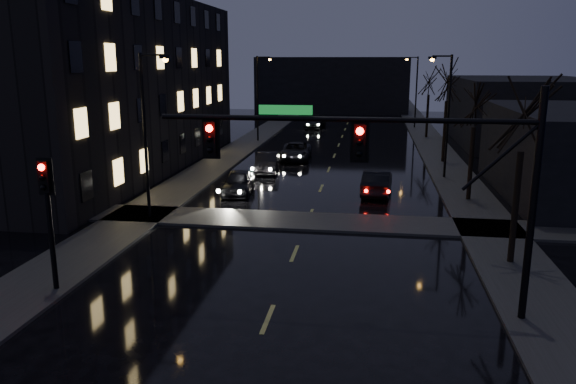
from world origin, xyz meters
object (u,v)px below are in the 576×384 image
(oncoming_car_a, at_px, (238,182))
(oncoming_car_d, at_px, (315,122))
(oncoming_car_b, at_px, (267,163))
(lead_car, at_px, (377,182))
(oncoming_car_c, at_px, (296,151))

(oncoming_car_a, height_order, oncoming_car_d, oncoming_car_a)
(oncoming_car_b, height_order, lead_car, lead_car)
(oncoming_car_c, relative_size, lead_car, 1.11)
(oncoming_car_c, distance_m, lead_car, 12.48)
(oncoming_car_c, relative_size, oncoming_car_d, 1.03)
(oncoming_car_a, relative_size, oncoming_car_d, 0.85)
(oncoming_car_b, relative_size, lead_car, 0.94)
(oncoming_car_a, xyz_separation_m, oncoming_car_b, (0.50, 6.58, -0.01))
(oncoming_car_d, bearing_deg, oncoming_car_b, -86.09)
(lead_car, bearing_deg, oncoming_car_c, -55.44)
(oncoming_car_d, distance_m, lead_car, 32.54)
(oncoming_car_c, bearing_deg, oncoming_car_a, -101.11)
(oncoming_car_a, distance_m, oncoming_car_c, 11.97)
(oncoming_car_b, xyz_separation_m, lead_car, (7.53, -5.56, 0.04))
(oncoming_car_d, relative_size, lead_car, 1.08)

